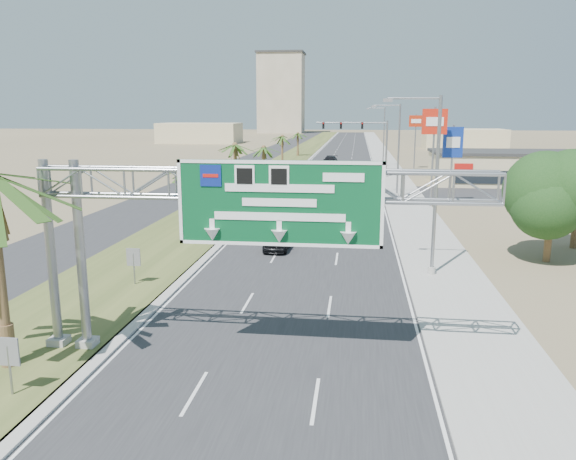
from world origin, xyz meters
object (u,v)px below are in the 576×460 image
(pole_sign_blue, at_px, (453,146))
(pole_sign_red_far, at_px, (416,126))
(car_right_lane, at_px, (372,169))
(pole_sign_red_near, at_px, (434,128))
(car_left_lane, at_px, (279,240))
(store_building, at_px, (504,169))
(car_far, at_px, (330,161))
(signal_mast, at_px, (372,143))
(car_mid_lane, at_px, (331,196))
(sign_gantry, at_px, (238,199))

(pole_sign_blue, xyz_separation_m, pole_sign_red_far, (-0.15, 35.96, 1.13))
(car_right_lane, bearing_deg, pole_sign_red_near, -80.54)
(car_left_lane, bearing_deg, pole_sign_red_far, 79.58)
(store_building, bearing_deg, car_far, 135.51)
(signal_mast, bearing_deg, pole_sign_blue, -72.90)
(signal_mast, relative_size, car_left_lane, 2.57)
(signal_mast, height_order, pole_sign_red_far, pole_sign_red_far)
(signal_mast, height_order, car_mid_lane, signal_mast)
(store_building, distance_m, car_left_lane, 45.75)
(signal_mast, distance_m, pole_sign_red_far, 14.26)
(car_left_lane, relative_size, pole_sign_red_near, 0.41)
(car_mid_lane, relative_size, pole_sign_blue, 0.60)
(car_far, distance_m, pole_sign_red_far, 16.14)
(store_building, distance_m, pole_sign_red_near, 23.57)
(sign_gantry, relative_size, signal_mast, 1.63)
(car_mid_lane, xyz_separation_m, pole_sign_blue, (11.91, 1.34, 5.11))
(car_far, bearing_deg, pole_sign_red_near, -68.44)
(signal_mast, bearing_deg, car_far, 111.55)
(car_mid_lane, distance_m, pole_sign_red_far, 39.60)
(sign_gantry, bearing_deg, pole_sign_red_far, 79.75)
(sign_gantry, height_order, store_building, sign_gantry)
(sign_gantry, distance_m, car_mid_lane, 37.29)
(car_far, bearing_deg, signal_mast, -62.53)
(store_building, height_order, pole_sign_blue, pole_sign_blue)
(pole_sign_blue, bearing_deg, pole_sign_red_far, 90.24)
(pole_sign_blue, bearing_deg, store_building, 61.98)
(sign_gantry, relative_size, store_building, 0.93)
(car_mid_lane, distance_m, pole_sign_red_near, 11.97)
(sign_gantry, height_order, pole_sign_red_near, pole_sign_red_near)
(car_right_lane, relative_size, pole_sign_blue, 0.66)
(store_building, height_order, car_left_lane, store_building)
(car_left_lane, xyz_separation_m, car_mid_lane, (2.59, 19.73, 0.10))
(sign_gantry, distance_m, pole_sign_red_near, 38.14)
(signal_mast, xyz_separation_m, pole_sign_red_far, (7.17, 12.13, 2.17))
(car_right_lane, distance_m, pole_sign_blue, 30.16)
(sign_gantry, xyz_separation_m, signal_mast, (6.23, 62.05, -1.21))
(signal_mast, distance_m, car_left_lane, 45.66)
(car_far, xyz_separation_m, pole_sign_red_far, (13.99, -5.12, 6.22))
(sign_gantry, xyz_separation_m, car_mid_lane, (1.65, 36.88, -5.28))
(sign_gantry, relative_size, pole_sign_red_near, 1.73)
(sign_gantry, relative_size, car_mid_lane, 3.53)
(car_right_lane, xyz_separation_m, pole_sign_red_far, (6.92, 7.09, 6.29))
(car_mid_lane, height_order, pole_sign_red_far, pole_sign_red_far)
(car_left_lane, bearing_deg, pole_sign_blue, 59.17)
(store_building, height_order, pole_sign_red_far, pole_sign_red_far)
(car_mid_lane, bearing_deg, store_building, 38.42)
(car_right_lane, bearing_deg, car_far, 120.36)
(car_right_lane, bearing_deg, car_left_lane, -98.17)
(car_left_lane, bearing_deg, car_far, 93.37)
(signal_mast, height_order, pole_sign_blue, signal_mast)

